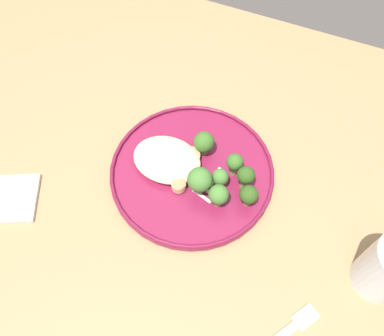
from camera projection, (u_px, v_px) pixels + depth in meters
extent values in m
plane|color=#47423D|center=(178.00, 290.00, 1.33)|extent=(6.00, 6.00, 0.00)
cube|color=#9E754C|center=(166.00, 190.00, 0.71)|extent=(1.40, 1.00, 0.04)
cube|color=olive|center=(59.00, 71.00, 1.37)|extent=(0.06, 0.06, 0.70)
cylinder|color=maroon|center=(192.00, 172.00, 0.71)|extent=(0.29, 0.29, 0.01)
torus|color=maroon|center=(192.00, 170.00, 0.70)|extent=(0.29, 0.29, 0.01)
ellipsoid|color=beige|center=(167.00, 159.00, 0.70)|extent=(0.12, 0.10, 0.03)
cylinder|color=beige|center=(156.00, 166.00, 0.70)|extent=(0.03, 0.03, 0.01)
cylinder|color=#988766|center=(155.00, 164.00, 0.69)|extent=(0.03, 0.03, 0.00)
cylinder|color=#E5C689|center=(190.00, 157.00, 0.70)|extent=(0.04, 0.04, 0.01)
cylinder|color=#958159|center=(190.00, 154.00, 0.70)|extent=(0.03, 0.03, 0.00)
cylinder|color=#DBB77A|center=(178.00, 186.00, 0.67)|extent=(0.03, 0.03, 0.02)
cylinder|color=#8E774F|center=(178.00, 183.00, 0.66)|extent=(0.02, 0.02, 0.00)
cylinder|color=#DBB77A|center=(166.00, 160.00, 0.70)|extent=(0.02, 0.02, 0.02)
cylinder|color=#8E774F|center=(166.00, 157.00, 0.69)|extent=(0.02, 0.02, 0.00)
cylinder|color=#E5C689|center=(170.00, 171.00, 0.69)|extent=(0.03, 0.03, 0.02)
cylinder|color=#958159|center=(169.00, 168.00, 0.68)|extent=(0.03, 0.03, 0.00)
cylinder|color=#89A356|center=(199.00, 188.00, 0.67)|extent=(0.02, 0.02, 0.03)
sphere|color=#42702D|center=(200.00, 180.00, 0.64)|extent=(0.04, 0.04, 0.04)
cylinder|color=#7A994C|center=(219.00, 183.00, 0.68)|extent=(0.01, 0.01, 0.02)
sphere|color=#42702D|center=(220.00, 177.00, 0.66)|extent=(0.03, 0.03, 0.03)
cylinder|color=#7A994C|center=(204.00, 149.00, 0.71)|extent=(0.01, 0.01, 0.02)
sphere|color=#386023|center=(204.00, 142.00, 0.69)|extent=(0.04, 0.04, 0.04)
cylinder|color=#89A356|center=(247.00, 200.00, 0.66)|extent=(0.01, 0.01, 0.02)
sphere|color=#2D4C19|center=(249.00, 194.00, 0.64)|extent=(0.03, 0.03, 0.03)
cylinder|color=#89A356|center=(234.00, 169.00, 0.69)|extent=(0.02, 0.02, 0.03)
sphere|color=#386023|center=(235.00, 162.00, 0.67)|extent=(0.03, 0.03, 0.03)
cylinder|color=#89A356|center=(244.00, 182.00, 0.67)|extent=(0.02, 0.02, 0.03)
sphere|color=#2D4C19|center=(246.00, 175.00, 0.65)|extent=(0.03, 0.03, 0.03)
cylinder|color=#89A356|center=(218.00, 200.00, 0.66)|extent=(0.02, 0.02, 0.02)
sphere|color=#42702D|center=(219.00, 194.00, 0.64)|extent=(0.03, 0.03, 0.03)
cube|color=silver|center=(204.00, 186.00, 0.68)|extent=(0.05, 0.01, 0.00)
cube|color=silver|center=(214.00, 180.00, 0.69)|extent=(0.01, 0.05, 0.00)
cube|color=silver|center=(185.00, 167.00, 0.70)|extent=(0.04, 0.01, 0.00)
cube|color=silver|center=(202.00, 196.00, 0.67)|extent=(0.04, 0.02, 0.00)
cylinder|color=#936028|center=(384.00, 272.00, 0.59)|extent=(0.07, 0.07, 0.07)
cube|color=silver|center=(305.00, 317.00, 0.58)|extent=(0.04, 0.04, 0.00)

